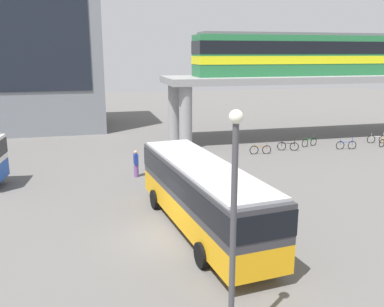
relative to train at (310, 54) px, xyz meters
name	(u,v)px	position (x,y,z in m)	size (l,w,h in m)	color
ground_plane	(136,175)	(-17.56, -8.86, -7.91)	(120.00, 120.00, 0.00)	#605E5B
elevated_platform	(310,85)	(0.16, 0.00, -2.86)	(27.80, 6.24, 5.94)	gray
train	(310,54)	(0.00, 0.00, 0.00)	(22.20, 2.96, 3.84)	#26723F
bus_main	(202,190)	(-15.69, -18.65, -5.92)	(3.74, 11.25, 3.22)	orange
bicycle_black	(288,146)	(-4.30, -4.84, -7.55)	(1.70, 0.68, 1.04)	black
bicycle_green	(309,142)	(-1.74, -3.86, -7.55)	(1.73, 0.58, 1.04)	black
bicycle_silver	(377,139)	(4.92, -4.19, -7.55)	(1.72, 0.63, 1.04)	black
bicycle_blue	(346,145)	(0.73, -5.65, -7.55)	(1.77, 0.38, 1.04)	black
bicycle_brown	(260,150)	(-7.06, -5.45, -7.55)	(1.78, 0.30, 1.04)	black
pedestrian_near_building	(136,164)	(-17.59, -9.32, -7.06)	(0.32, 0.42, 1.80)	#724C8C
lamp_post	(234,218)	(-17.06, -26.50, -3.98)	(0.36, 0.36, 6.70)	#3F3F44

